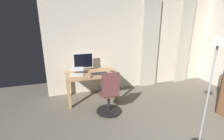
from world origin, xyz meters
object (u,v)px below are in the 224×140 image
computer_keyboard (99,73)px  cell_phone_by_monitor (112,74)px  computer_monitor (83,61)px  computer_mouse (91,77)px  laptop (77,73)px  desk (92,77)px  office_chair (109,95)px  floor_lamp (214,66)px  cell_phone_face_up (112,71)px

computer_keyboard → cell_phone_by_monitor: bearing=154.8°
computer_monitor → computer_mouse: (-0.10, 0.55, -0.24)m
computer_mouse → laptop: bearing=-44.4°
desk → cell_phone_by_monitor: (-0.47, 0.25, 0.10)m
computer_mouse → desk: bearing=-100.9°
office_chair → floor_lamp: floor_lamp is taller
floor_lamp → computer_keyboard: bearing=-58.5°
laptop → floor_lamp: floor_lamp is taller
office_chair → laptop: bearing=128.5°
desk → office_chair: (-0.23, 0.84, -0.16)m
computer_monitor → cell_phone_face_up: size_ratio=3.52×
computer_mouse → cell_phone_by_monitor: size_ratio=0.69×
computer_keyboard → cell_phone_face_up: bearing=-169.6°
computer_monitor → computer_mouse: computer_monitor is taller
computer_mouse → floor_lamp: 2.56m
computer_mouse → cell_phone_by_monitor: 0.53m
desk → computer_mouse: 0.33m
desk → cell_phone_face_up: cell_phone_face_up is taller
office_chair → laptop: size_ratio=2.66×
cell_phone_face_up → office_chair: bearing=39.7°
computer_mouse → floor_lamp: bearing=128.5°
laptop → desk: bearing=-167.9°
computer_monitor → computer_keyboard: bearing=133.0°
computer_keyboard → cell_phone_by_monitor: size_ratio=2.79×
laptop → office_chair: bearing=137.7°
laptop → floor_lamp: 2.97m
office_chair → computer_monitor: 1.26m
office_chair → cell_phone_face_up: bearing=71.4°
office_chair → computer_monitor: (0.39, -1.08, 0.52)m
laptop → computer_mouse: laptop is taller
laptop → cell_phone_face_up: (-0.91, 0.05, -0.05)m
cell_phone_face_up → floor_lamp: (-0.93, 2.18, 0.72)m
office_chair → computer_mouse: bearing=121.4°
computer_keyboard → desk: bearing=-32.8°
office_chair → computer_keyboard: office_chair is taller
office_chair → computer_mouse: office_chair is taller
computer_monitor → computer_keyboard: computer_monitor is taller
computer_monitor → floor_lamp: floor_lamp is taller
cell_phone_face_up → computer_mouse: bearing=-5.9°
desk → office_chair: 0.88m
floor_lamp → computer_mouse: bearing=-51.5°
computer_monitor → laptop: bearing=50.4°
laptop → cell_phone_by_monitor: 0.87m
laptop → cell_phone_by_monitor: laptop is taller
cell_phone_by_monitor → floor_lamp: (-1.00, 1.97, 0.72)m
desk → floor_lamp: 2.79m
computer_monitor → cell_phone_face_up: 0.81m
desk → cell_phone_face_up: 0.56m
computer_mouse → cell_phone_by_monitor: computer_mouse is taller
laptop → cell_phone_face_up: bearing=-170.8°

